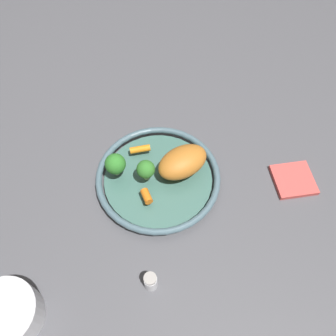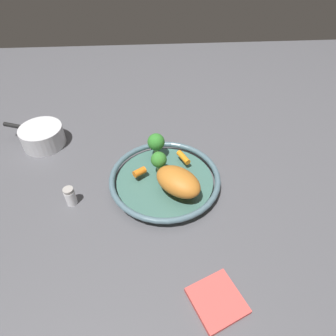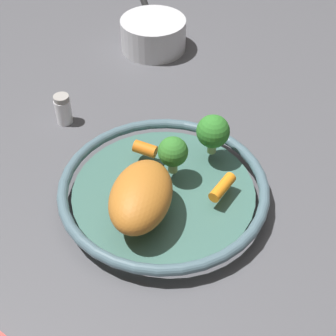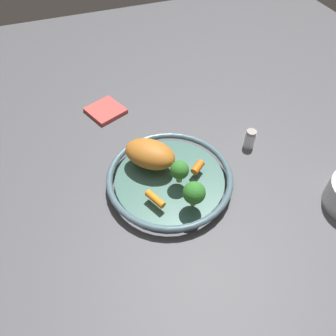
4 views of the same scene
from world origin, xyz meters
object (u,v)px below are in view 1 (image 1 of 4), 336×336
at_px(saucepan, 6,315).
at_px(baby_carrot_left, 140,149).
at_px(serving_bowl, 158,178).
at_px(broccoli_floret_edge, 115,164).
at_px(dish_towel, 293,180).
at_px(salt_shaker, 151,282).
at_px(roast_chicken_piece, 183,162).
at_px(broccoli_floret_mid, 146,169).
at_px(baby_carrot_back, 147,196).

bearing_deg(saucepan, baby_carrot_left, -108.22).
xyz_separation_m(serving_bowl, broccoli_floret_edge, (0.11, 0.02, 0.06)).
distance_m(broccoli_floret_edge, saucepan, 0.44).
bearing_deg(dish_towel, salt_shaker, 50.12).
relative_size(serving_bowl, baby_carrot_left, 6.01).
distance_m(salt_shaker, dish_towel, 0.50).
bearing_deg(roast_chicken_piece, dish_towel, -168.88).
height_order(serving_bowl, broccoli_floret_edge, broccoli_floret_edge).
height_order(broccoli_floret_mid, broccoli_floret_edge, broccoli_floret_edge).
relative_size(serving_bowl, roast_chicken_piece, 2.40).
bearing_deg(broccoli_floret_edge, serving_bowl, -168.93).
height_order(broccoli_floret_mid, dish_towel, broccoli_floret_mid).
distance_m(baby_carrot_left, saucepan, 0.53).
bearing_deg(serving_bowl, broccoli_floret_edge, 11.07).
xyz_separation_m(serving_bowl, dish_towel, (-0.38, -0.10, -0.01)).
bearing_deg(saucepan, dish_towel, -138.99).
bearing_deg(baby_carrot_back, salt_shaker, 108.14).
distance_m(broccoli_floret_mid, saucepan, 0.47).
bearing_deg(broccoli_floret_edge, broccoli_floret_mid, -176.40).
distance_m(baby_carrot_left, dish_towel, 0.45).
distance_m(serving_bowl, baby_carrot_left, 0.10).
bearing_deg(roast_chicken_piece, saucepan, 57.75).
bearing_deg(serving_bowl, saucepan, 61.55).
xyz_separation_m(saucepan, dish_towel, (-0.62, -0.54, -0.03)).
distance_m(serving_bowl, saucepan, 0.50).
relative_size(broccoli_floret_mid, broccoli_floret_edge, 0.91).
bearing_deg(salt_shaker, roast_chicken_piece, -90.67).
height_order(baby_carrot_back, broccoli_floret_edge, broccoli_floret_edge).
bearing_deg(dish_towel, serving_bowl, 14.51).
distance_m(roast_chicken_piece, baby_carrot_back, 0.14).
height_order(baby_carrot_back, saucepan, saucepan).
height_order(broccoli_floret_mid, saucepan, broccoli_floret_mid).
xyz_separation_m(serving_bowl, baby_carrot_back, (0.01, 0.08, 0.03)).
distance_m(serving_bowl, dish_towel, 0.39).
bearing_deg(broccoli_floret_mid, saucepan, 63.64).
distance_m(serving_bowl, salt_shaker, 0.29).
xyz_separation_m(roast_chicken_piece, broccoli_floret_edge, (0.17, 0.06, 0.01)).
distance_m(roast_chicken_piece, broccoli_floret_edge, 0.18).
distance_m(serving_bowl, broccoli_floret_edge, 0.13).
distance_m(baby_carrot_back, baby_carrot_left, 0.16).
xyz_separation_m(salt_shaker, saucepan, (0.30, 0.15, 0.01)).
bearing_deg(dish_towel, saucepan, 41.01).
relative_size(serving_bowl, broccoli_floret_mid, 5.14).
relative_size(broccoli_floret_edge, dish_towel, 0.67).
height_order(broccoli_floret_edge, dish_towel, broccoli_floret_edge).
height_order(baby_carrot_left, broccoli_floret_edge, broccoli_floret_edge).
bearing_deg(dish_towel, baby_carrot_back, 24.43).
relative_size(roast_chicken_piece, baby_carrot_left, 2.50).
height_order(baby_carrot_left, saucepan, saucepan).
bearing_deg(roast_chicken_piece, broccoli_floret_mid, 30.21).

